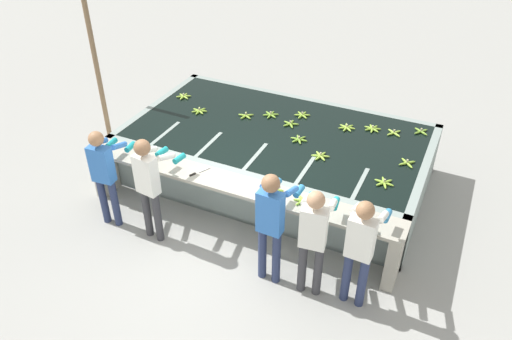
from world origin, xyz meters
TOP-DOWN VIEW (x-y plane):
  - ground_plane at (0.00, 0.00)m, footprint 80.00×80.00m
  - wash_tank at (-0.00, 1.79)m, footprint 4.82×2.70m
  - work_ledge at (0.00, 0.23)m, footprint 4.82×0.45m
  - worker_0 at (-1.75, -0.35)m, footprint 0.45×0.72m
  - worker_1 at (-0.98, -0.34)m, footprint 0.46×0.73m
  - worker_2 at (0.85, -0.37)m, footprint 0.42×0.72m
  - worker_3 at (1.40, -0.35)m, footprint 0.46×0.73m
  - worker_4 at (1.95, -0.29)m, footprint 0.42×0.71m
  - banana_bunch_floating_0 at (-1.48, 1.84)m, footprint 0.28×0.28m
  - banana_bunch_floating_1 at (0.42, 1.68)m, footprint 0.28×0.26m
  - banana_bunch_floating_2 at (-2.03, 2.20)m, footprint 0.27×0.28m
  - banana_bunch_floating_3 at (1.73, 2.52)m, footprint 0.25×0.25m
  - banana_bunch_floating_4 at (-0.31, 2.23)m, footprint 0.26×0.28m
  - banana_bunch_floating_5 at (0.18, 2.45)m, footprint 0.27×0.28m
  - banana_bunch_floating_6 at (0.89, 1.37)m, footprint 0.28×0.28m
  - banana_bunch_floating_7 at (-0.68, 2.02)m, footprint 0.27×0.28m
  - banana_bunch_floating_8 at (2.09, 1.73)m, footprint 0.23×0.23m
  - banana_bunch_floating_9 at (1.38, 2.51)m, footprint 0.28×0.28m
  - banana_bunch_floating_10 at (0.99, 2.36)m, footprint 0.28×0.28m
  - banana_bunch_floating_11 at (1.90, 1.10)m, footprint 0.28×0.27m
  - banana_bunch_floating_12 at (0.11, 2.08)m, footprint 0.28×0.26m
  - banana_bunch_floating_13 at (2.11, 2.75)m, footprint 0.25×0.25m
  - banana_bunch_ledge_0 at (0.59, 0.29)m, footprint 0.28×0.28m
  - banana_bunch_ledge_1 at (1.05, 0.24)m, footprint 0.28×0.28m
  - knife_0 at (-0.56, 0.21)m, footprint 0.18×0.33m
  - support_post_left at (-3.42, 1.61)m, footprint 0.09×0.09m

SIDE VIEW (x-z plane):
  - ground_plane at x=0.00m, z-range 0.00..0.00m
  - wash_tank at x=0.00m, z-range -0.01..0.88m
  - work_ledge at x=0.00m, z-range 0.20..1.08m
  - knife_0 at x=-0.56m, z-range 0.89..0.91m
  - banana_bunch_floating_0 at x=-1.48m, z-range 0.86..0.94m
  - banana_bunch_floating_9 at x=1.38m, z-range 0.86..0.94m
  - banana_bunch_floating_10 at x=0.99m, z-range 0.86..0.94m
  - banana_bunch_floating_1 at x=0.42m, z-range 0.86..0.94m
  - banana_bunch_floating_2 at x=-2.03m, z-range 0.86..0.94m
  - banana_bunch_floating_4 at x=-0.31m, z-range 0.86..0.94m
  - banana_bunch_floating_5 at x=0.18m, z-range 0.86..0.94m
  - banana_bunch_floating_6 at x=0.89m, z-range 0.86..0.94m
  - banana_bunch_floating_11 at x=1.90m, z-range 0.86..0.94m
  - banana_bunch_floating_7 at x=-0.68m, z-range 0.86..0.94m
  - banana_bunch_floating_12 at x=0.11m, z-range 0.86..0.94m
  - banana_bunch_floating_3 at x=1.73m, z-range 0.86..0.94m
  - banana_bunch_floating_8 at x=2.09m, z-range 0.86..0.94m
  - banana_bunch_floating_13 at x=2.11m, z-range 0.86..0.94m
  - banana_bunch_ledge_1 at x=1.05m, z-range 0.87..0.94m
  - banana_bunch_ledge_0 at x=0.59m, z-range 0.87..0.94m
  - worker_0 at x=-1.75m, z-range 0.15..1.73m
  - worker_4 at x=1.95m, z-range 0.15..1.73m
  - worker_3 at x=1.40m, z-range 0.15..1.74m
  - worker_1 at x=-0.98m, z-range 0.16..1.81m
  - worker_2 at x=0.85m, z-range 0.17..1.83m
  - support_post_left at x=-3.42m, z-range 0.00..3.20m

